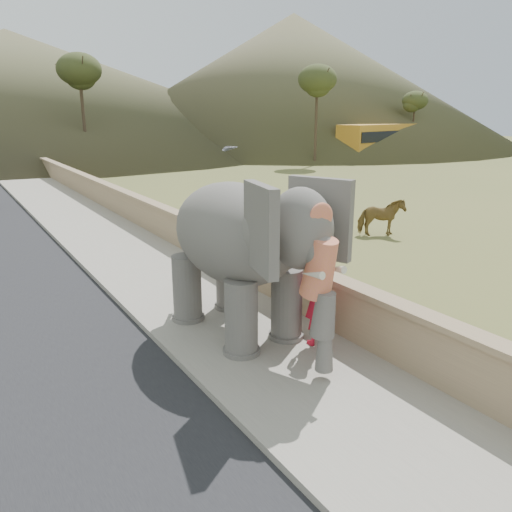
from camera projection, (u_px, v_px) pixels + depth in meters
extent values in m
plane|color=olive|center=(430.00, 476.00, 6.04)|extent=(160.00, 160.00, 0.00)
cube|color=#9E9687|center=(142.00, 264.00, 14.13)|extent=(3.00, 120.00, 0.15)
cube|color=tan|center=(194.00, 240.00, 14.85)|extent=(0.30, 120.00, 1.10)
imported|color=olive|center=(381.00, 217.00, 17.47)|extent=(1.72, 1.32, 1.32)
imported|color=#ABAAB0|center=(238.00, 153.00, 43.08)|extent=(4.55, 3.23, 1.44)
cube|color=beige|center=(323.00, 140.00, 47.60)|extent=(11.26, 5.47, 3.10)
cube|color=#C68523|center=(384.00, 141.00, 45.74)|extent=(11.27, 4.49, 3.10)
cone|color=brown|center=(293.00, 81.00, 64.46)|extent=(56.00, 56.00, 16.00)
cone|color=brown|center=(12.00, 88.00, 63.43)|extent=(80.00, 80.00, 14.00)
imported|color=red|center=(319.00, 297.00, 8.93)|extent=(0.65, 0.43, 1.79)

